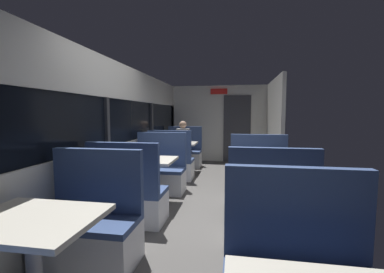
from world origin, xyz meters
TOP-DOWN VIEW (x-y plane):
  - ground_plane at (0.00, 0.00)m, footprint 3.30×9.20m
  - carriage_window_panel_left at (-1.45, 0.00)m, footprint 0.09×8.48m
  - carriage_end_bulkhead at (0.06, 4.19)m, footprint 2.90×0.11m
  - carriage_aisle_panel_right at (1.45, 3.00)m, footprint 0.08×2.40m
  - dining_table_near_window at (-0.89, -2.09)m, footprint 0.90×0.70m
  - bench_near_window_facing_entry at (-0.89, -1.39)m, footprint 0.95×0.50m
  - dining_table_mid_window at (-0.89, 0.22)m, footprint 0.90×0.70m
  - bench_mid_window_facing_end at (-0.89, -0.48)m, footprint 0.95×0.50m
  - bench_mid_window_facing_entry at (-0.89, 0.92)m, footprint 0.95×0.50m
  - dining_table_far_window at (-0.89, 2.54)m, footprint 0.90×0.70m
  - bench_far_window_facing_end at (-0.89, 1.84)m, footprint 0.95×0.50m
  - bench_far_window_facing_entry at (-0.89, 3.24)m, footprint 0.95×0.50m
  - dining_table_rear_aisle at (0.89, 0.02)m, footprint 0.90×0.70m
  - bench_rear_aisle_facing_end at (0.89, -0.68)m, footprint 0.95×0.50m
  - bench_rear_aisle_facing_entry at (0.89, 0.72)m, footprint 0.95×0.50m
  - seated_passenger at (-0.89, 3.16)m, footprint 0.47×0.55m
  - coffee_cup_primary at (0.74, -0.04)m, footprint 0.07×0.07m

SIDE VIEW (x-z plane):
  - ground_plane at x=0.00m, z-range -0.02..0.00m
  - bench_near_window_facing_entry at x=-0.89m, z-range -0.22..0.88m
  - bench_mid_window_facing_end at x=-0.89m, z-range -0.22..0.88m
  - bench_mid_window_facing_entry at x=-0.89m, z-range -0.22..0.88m
  - bench_far_window_facing_end at x=-0.89m, z-range -0.22..0.88m
  - bench_far_window_facing_entry at x=-0.89m, z-range -0.22..0.88m
  - bench_rear_aisle_facing_end at x=0.89m, z-range -0.22..0.88m
  - bench_rear_aisle_facing_entry at x=0.89m, z-range -0.22..0.88m
  - seated_passenger at x=-0.89m, z-range -0.09..1.17m
  - dining_table_near_window at x=-0.89m, z-range 0.27..1.01m
  - dining_table_mid_window at x=-0.89m, z-range 0.27..1.01m
  - dining_table_far_window at x=-0.89m, z-range 0.27..1.01m
  - dining_table_rear_aisle at x=0.89m, z-range 0.27..1.01m
  - coffee_cup_primary at x=0.74m, z-range 0.74..0.83m
  - carriage_window_panel_left at x=-1.45m, z-range -0.04..2.26m
  - carriage_end_bulkhead at x=0.06m, z-range -0.01..2.29m
  - carriage_aisle_panel_right at x=1.45m, z-range 0.00..2.30m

